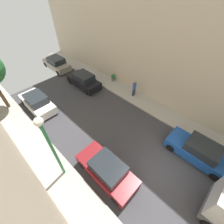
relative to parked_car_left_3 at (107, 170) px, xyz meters
name	(u,v)px	position (x,y,z in m)	size (l,w,h in m)	color
ground	(161,171)	(2.70, -2.45, -0.72)	(32.00, 32.00, 0.00)	#38383D
sidewalk_right	(192,129)	(7.70, -2.45, -0.64)	(2.00, 44.00, 0.15)	#A8A399
parked_car_left_3	(107,170)	(0.00, 0.00, 0.00)	(1.78, 4.20, 1.57)	maroon
parked_car_left_4	(37,102)	(0.00, 9.37, 0.00)	(1.78, 4.20, 1.57)	white
parked_car_right_1	(198,151)	(5.40, -3.62, 0.00)	(1.78, 4.20, 1.57)	#194799
parked_car_right_2	(84,80)	(5.40, 9.20, 0.00)	(1.78, 4.20, 1.57)	black
parked_car_right_3	(57,64)	(5.40, 14.87, 0.00)	(1.78, 4.20, 1.57)	gray
pedestrian	(134,88)	(7.81, 3.98, 0.35)	(0.40, 0.36, 1.72)	#2D334C
potted_plant_0	(113,77)	(8.35, 7.45, -0.15)	(0.48, 0.48, 0.78)	slate
lamp_post	(49,142)	(-1.90, 2.12, 2.91)	(0.44, 0.44, 5.25)	#26723F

